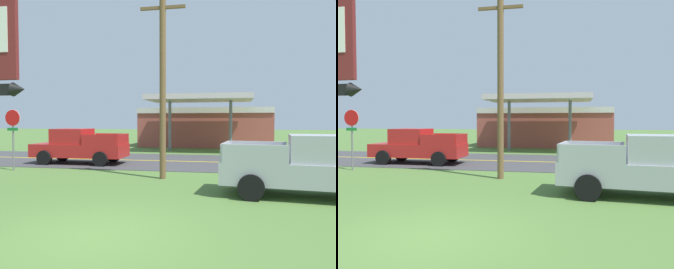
{
  "view_description": "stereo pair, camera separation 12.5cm",
  "coord_description": "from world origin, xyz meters",
  "views": [
    {
      "loc": [
        2.84,
        -6.38,
        2.39
      ],
      "look_at": [
        0.0,
        8.0,
        1.8
      ],
      "focal_mm": 35.7,
      "sensor_mm": 36.0,
      "label": 1
    },
    {
      "loc": [
        2.96,
        -6.36,
        2.39
      ],
      "look_at": [
        0.0,
        8.0,
        1.8
      ],
      "focal_mm": 35.7,
      "sensor_mm": 36.0,
      "label": 2
    }
  ],
  "objects": [
    {
      "name": "pickup_silver_parked_on_lawn",
      "position": [
        5.14,
        4.63,
        0.96
      ],
      "size": [
        5.38,
        2.67,
        1.96
      ],
      "color": "#A8AAAF",
      "rests_on": "ground"
    },
    {
      "name": "pickup_red_on_road",
      "position": [
        -5.7,
        11.0,
        0.96
      ],
      "size": [
        5.2,
        2.24,
        1.96
      ],
      "color": "red",
      "rests_on": "ground"
    },
    {
      "name": "ground_plane",
      "position": [
        0.0,
        0.0,
        0.0
      ],
      "size": [
        180.0,
        180.0,
        0.0
      ],
      "primitive_type": "plane",
      "color": "#4C7033"
    },
    {
      "name": "road_asphalt",
      "position": [
        0.0,
        13.0,
        0.01
      ],
      "size": [
        140.0,
        8.0,
        0.02
      ],
      "primitive_type": "cube",
      "color": "#3D3D3F",
      "rests_on": "ground"
    },
    {
      "name": "stop_sign",
      "position": [
        -7.63,
        7.95,
        2.03
      ],
      "size": [
        0.8,
        0.08,
        2.95
      ],
      "color": "slate",
      "rests_on": "ground"
    },
    {
      "name": "utility_pole",
      "position": [
        -0.04,
        7.08,
        4.47
      ],
      "size": [
        2.07,
        0.26,
        8.31
      ],
      "color": "brown",
      "rests_on": "ground"
    },
    {
      "name": "road_centre_line",
      "position": [
        0.0,
        13.0,
        0.02
      ],
      "size": [
        126.0,
        0.2,
        0.01
      ],
      "primitive_type": "cube",
      "color": "gold",
      "rests_on": "road_asphalt"
    },
    {
      "name": "gas_station",
      "position": [
        0.2,
        25.55,
        1.94
      ],
      "size": [
        12.0,
        11.5,
        4.4
      ],
      "color": "#A84C42",
      "rests_on": "ground"
    }
  ]
}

